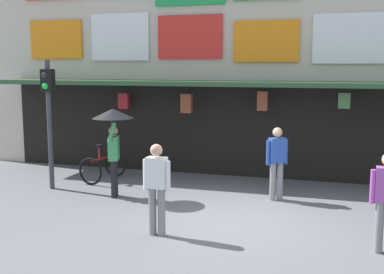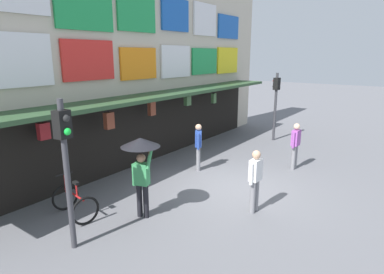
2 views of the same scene
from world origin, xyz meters
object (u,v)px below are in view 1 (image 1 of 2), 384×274
pedestrian_in_black (157,184)px  pedestrian_in_green (277,159)px  bicycle_parked (103,166)px  pedestrian_with_umbrella (113,128)px  traffic_light_near (49,104)px

pedestrian_in_black → pedestrian_in_green: 3.48m
bicycle_parked → pedestrian_with_umbrella: (1.00, -1.40, 1.25)m
traffic_light_near → pedestrian_with_umbrella: 1.93m
bicycle_parked → pedestrian_in_black: (2.90, -3.57, 0.55)m
pedestrian_with_umbrella → traffic_light_near: bearing=172.4°
traffic_light_near → pedestrian_in_green: 5.68m
pedestrian_in_black → pedestrian_with_umbrella: pedestrian_with_umbrella is taller
traffic_light_near → bicycle_parked: (0.85, 1.15, -1.75)m
bicycle_parked → pedestrian_in_green: (4.67, -0.57, 0.55)m
bicycle_parked → pedestrian_in_green: 4.74m
traffic_light_near → pedestrian_in_black: bearing=-32.9°
traffic_light_near → bicycle_parked: bearing=53.6°
bicycle_parked → pedestrian_with_umbrella: size_ratio=0.61×
bicycle_parked → pedestrian_with_umbrella: bearing=-54.5°
pedestrian_with_umbrella → bicycle_parked: bearing=125.5°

